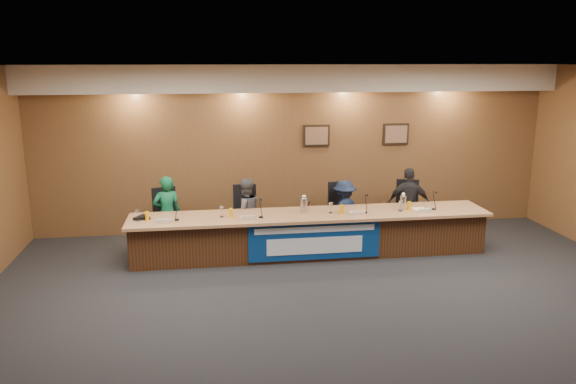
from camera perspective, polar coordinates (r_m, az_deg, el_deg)
name	(u,v)px	position (r m, az deg, el deg)	size (l,w,h in m)	color
floor	(343,315)	(7.62, 5.62, -12.34)	(10.00, 10.00, 0.00)	black
ceiling	(349,67)	(6.87, 6.24, 12.46)	(10.00, 8.00, 0.04)	silver
wall_back	(296,149)	(10.93, 0.79, 4.43)	(10.00, 0.04, 3.20)	brown
soffit	(298,78)	(10.55, 1.04, 11.48)	(10.00, 0.50, 0.50)	beige
dais_body	(310,235)	(9.68, 2.27, -4.38)	(6.00, 0.80, 0.70)	#412311
dais_top	(311,215)	(9.52, 2.35, -2.32)	(6.10, 0.95, 0.05)	#A6724B
banner	(315,241)	(9.28, 2.74, -4.98)	(2.20, 0.02, 0.65)	navy
banner_text_upper	(315,229)	(9.21, 2.77, -3.82)	(2.00, 0.01, 0.10)	silver
banner_text_lower	(315,246)	(9.29, 2.75, -5.47)	(1.60, 0.01, 0.28)	silver
wall_photo_left	(316,136)	(10.93, 2.90, 5.74)	(0.52, 0.04, 0.42)	black
wall_photo_right	(396,134)	(11.35, 10.90, 5.80)	(0.52, 0.04, 0.42)	black
panelist_a	(167,213)	(10.03, -12.17, -2.15)	(0.49, 0.32, 1.34)	#0D5332
panelist_b	(246,213)	(10.03, -4.34, -2.12)	(0.61, 0.47, 1.25)	#4C4C51
panelist_c	(344,211)	(10.32, 5.73, -1.98)	(0.75, 0.43, 1.16)	#121D38
panelist_d	(409,204)	(10.65, 12.15, -1.18)	(0.79, 0.33, 1.35)	black
office_chair_a	(168,222)	(10.17, -12.08, -3.02)	(0.48, 0.48, 0.08)	black
office_chair_b	(245,219)	(10.17, -4.36, -2.76)	(0.48, 0.48, 0.08)	black
office_chair_c	(343,215)	(10.44, 5.58, -2.36)	(0.48, 0.48, 0.08)	black
office_chair_d	(406,213)	(10.79, 11.92, -2.06)	(0.48, 0.48, 0.08)	black
nameplate_a	(164,221)	(9.14, -12.53, -2.87)	(0.24, 0.06, 0.09)	white
microphone_a	(177,220)	(9.28, -11.23, -2.78)	(0.07, 0.07, 0.02)	black
juice_glass_a	(147,216)	(9.35, -14.12, -2.38)	(0.06, 0.06, 0.15)	#F29F00
water_glass_a	(137,215)	(9.37, -15.06, -2.32)	(0.08, 0.08, 0.18)	silver
nameplate_b	(248,217)	(9.13, -4.08, -2.59)	(0.24, 0.06, 0.09)	white
microphone_b	(261,217)	(9.26, -2.78, -2.56)	(0.07, 0.07, 0.02)	black
juice_glass_b	(231,213)	(9.31, -5.83, -2.11)	(0.06, 0.06, 0.15)	#F29F00
water_glass_b	(222,212)	(9.32, -6.77, -2.02)	(0.08, 0.08, 0.18)	silver
nameplate_c	(358,212)	(9.47, 7.15, -2.07)	(0.24, 0.06, 0.09)	white
microphone_c	(365,212)	(9.62, 7.83, -2.05)	(0.07, 0.07, 0.02)	black
juice_glass_c	(342,209)	(9.52, 5.49, -1.76)	(0.06, 0.06, 0.15)	#F29F00
water_glass_c	(331,208)	(9.53, 4.37, -1.63)	(0.08, 0.08, 0.18)	silver
nameplate_d	(425,210)	(9.82, 13.74, -1.79)	(0.24, 0.06, 0.09)	white
microphone_d	(433,209)	(10.06, 14.50, -1.68)	(0.07, 0.07, 0.02)	black
juice_glass_d	(409,206)	(9.92, 12.20, -1.38)	(0.06, 0.06, 0.15)	#F29F00
water_glass_d	(401,206)	(9.81, 11.37, -1.42)	(0.08, 0.08, 0.18)	silver
carafe_mid	(304,205)	(9.53, 1.63, -1.37)	(0.13, 0.13, 0.25)	silver
carafe_right	(403,203)	(9.91, 11.60, -1.08)	(0.11, 0.11, 0.25)	silver
speakerphone	(142,218)	(9.47, -14.60, -2.53)	(0.32, 0.32, 0.05)	black
paper_stack	(421,210)	(10.00, 13.34, -1.75)	(0.22, 0.30, 0.01)	white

